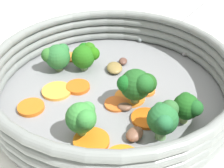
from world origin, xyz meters
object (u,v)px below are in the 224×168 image
(broccoli_floret_5, at_px, (83,117))
(mushroom_piece_2, at_px, (123,61))
(carrot_slice_1, at_px, (71,57))
(carrot_slice_5, at_px, (146,90))
(carrot_slice_4, at_px, (91,141))
(carrot_slice_6, at_px, (78,87))
(carrot_slice_8, at_px, (31,107))
(broccoli_floret_1, at_px, (137,85))
(broccoli_floret_4, at_px, (87,55))
(broccoli_floret_0, at_px, (163,118))
(mushroom_piece_3, at_px, (135,134))
(broccoli_floret_3, at_px, (57,56))
(carrot_slice_0, at_px, (146,118))
(mushroom_piece_0, at_px, (125,107))
(carrot_slice_3, at_px, (116,104))
(skillet, at_px, (112,96))
(broccoli_floret_2, at_px, (188,106))
(carrot_slice_2, at_px, (57,91))
(carrot_slice_7, at_px, (130,97))
(mushroom_piece_1, at_px, (114,68))
(carrot_slice_9, at_px, (123,160))

(broccoli_floret_5, bearing_deg, mushroom_piece_2, -144.24)
(carrot_slice_1, distance_m, carrot_slice_5, 0.17)
(carrot_slice_4, distance_m, carrot_slice_6, 0.12)
(carrot_slice_6, distance_m, mushroom_piece_2, 0.11)
(carrot_slice_8, xyz_separation_m, broccoli_floret_1, (-0.13, 0.08, 0.03))
(carrot_slice_6, distance_m, broccoli_floret_4, 0.07)
(broccoli_floret_1, distance_m, broccoli_floret_5, 0.10)
(broccoli_floret_0, relative_size, mushroom_piece_3, 1.91)
(broccoli_floret_4, bearing_deg, carrot_slice_4, 58.72)
(carrot_slice_8, height_order, broccoli_floret_0, broccoli_floret_0)
(broccoli_floret_3, bearing_deg, carrot_slice_5, 119.75)
(carrot_slice_0, bearing_deg, mushroom_piece_0, -73.73)
(carrot_slice_4, bearing_deg, broccoli_floret_5, -84.85)
(carrot_slice_3, xyz_separation_m, broccoli_floret_3, (0.02, -0.14, 0.02))
(carrot_slice_3, bearing_deg, carrot_slice_0, 106.25)
(carrot_slice_5, height_order, broccoli_floret_5, broccoli_floret_5)
(skillet, distance_m, carrot_slice_4, 0.11)
(carrot_slice_0, relative_size, carrot_slice_5, 1.43)
(mushroom_piece_0, distance_m, mushroom_piece_2, 0.13)
(carrot_slice_6, bearing_deg, mushroom_piece_2, -171.55)
(broccoli_floret_2, bearing_deg, mushroom_piece_0, -54.25)
(skillet, bearing_deg, carrot_slice_2, -35.80)
(skillet, relative_size, carrot_slice_8, 9.09)
(carrot_slice_4, xyz_separation_m, carrot_slice_5, (-0.13, -0.04, -0.00))
(carrot_slice_1, relative_size, mushroom_piece_0, 1.50)
(carrot_slice_1, xyz_separation_m, carrot_slice_3, (0.02, 0.16, 0.00))
(broccoli_floret_3, bearing_deg, broccoli_floret_5, 72.50)
(carrot_slice_2, xyz_separation_m, carrot_slice_7, (-0.08, 0.08, -0.00))
(carrot_slice_3, height_order, carrot_slice_8, carrot_slice_8)
(carrot_slice_1, bearing_deg, broccoli_floret_1, 92.77)
(broccoli_floret_2, distance_m, broccoli_floret_5, 0.14)
(broccoli_floret_5, xyz_separation_m, mushroom_piece_1, (-0.13, -0.10, -0.03))
(carrot_slice_0, xyz_separation_m, carrot_slice_9, (0.07, 0.04, -0.00))
(carrot_slice_2, relative_size, carrot_slice_3, 1.34)
(mushroom_piece_1, relative_size, mushroom_piece_3, 1.30)
(carrot_slice_3, relative_size, mushroom_piece_2, 1.74)
(carrot_slice_5, xyz_separation_m, carrot_slice_9, (0.12, 0.09, -0.00))
(carrot_slice_1, height_order, broccoli_floret_3, broccoli_floret_3)
(carrot_slice_8, xyz_separation_m, broccoli_floret_5, (-0.03, 0.09, 0.03))
(carrot_slice_5, bearing_deg, carrot_slice_1, -75.58)
(mushroom_piece_1, bearing_deg, broccoli_floret_5, 38.51)
(carrot_slice_0, relative_size, mushroom_piece_1, 1.21)
(carrot_slice_9, distance_m, mushroom_piece_2, 0.22)
(carrot_slice_8, bearing_deg, broccoli_floret_1, 147.05)
(carrot_slice_1, distance_m, broccoli_floret_4, 0.05)
(carrot_slice_6, bearing_deg, mushroom_piece_0, 108.27)
(carrot_slice_5, xyz_separation_m, broccoli_floret_5, (0.13, 0.02, 0.03))
(carrot_slice_7, xyz_separation_m, mushroom_piece_1, (-0.03, -0.08, 0.00))
(skillet, distance_m, broccoli_floret_4, 0.09)
(carrot_slice_0, bearing_deg, carrot_slice_5, -130.98)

